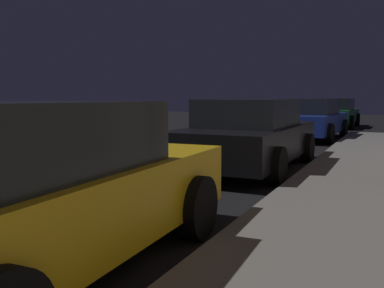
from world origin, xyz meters
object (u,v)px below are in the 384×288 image
(car_blue, at_px, (310,119))
(car_green, at_px, (335,113))
(car_yellow_cab, at_px, (34,189))
(car_black, at_px, (250,135))

(car_blue, distance_m, car_green, 6.77)
(car_yellow_cab, bearing_deg, car_black, 90.03)
(car_black, distance_m, car_blue, 6.91)
(car_blue, bearing_deg, car_black, -89.99)
(car_yellow_cab, relative_size, car_black, 0.92)
(car_black, xyz_separation_m, car_green, (-0.00, 13.68, 0.00))
(car_yellow_cab, xyz_separation_m, car_green, (-0.00, 19.37, -0.00))
(car_yellow_cab, height_order, car_blue, same)
(car_black, height_order, car_green, same)
(car_black, relative_size, car_green, 1.00)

